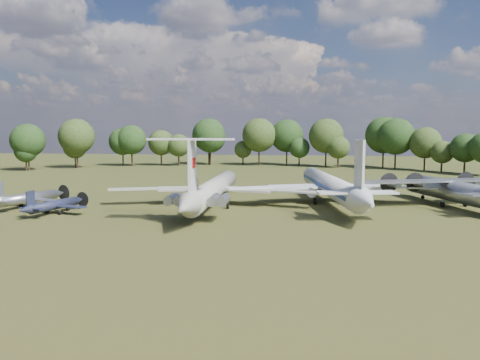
% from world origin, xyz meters
% --- Properties ---
extents(ground, '(300.00, 300.00, 0.00)m').
position_xyz_m(ground, '(0.00, 0.00, 0.00)').
color(ground, '#223812').
rests_on(ground, ground).
extents(il62_airliner, '(35.36, 45.72, 4.45)m').
position_xyz_m(il62_airliner, '(1.52, 1.77, 2.22)').
color(il62_airliner, '#B8B8B3').
rests_on(il62_airliner, ground).
extents(tu104_jet, '(42.58, 52.27, 4.71)m').
position_xyz_m(tu104_jet, '(20.53, 7.29, 2.36)').
color(tu104_jet, silver).
rests_on(tu104_jet, ground).
extents(an12_transport, '(37.78, 39.97, 4.28)m').
position_xyz_m(an12_transport, '(39.78, 7.04, 2.14)').
color(an12_transport, '#ABADB3').
rests_on(an12_transport, ground).
extents(small_prop_west, '(13.22, 15.81, 2.01)m').
position_xyz_m(small_prop_west, '(-20.64, -7.64, 1.00)').
color(small_prop_west, black).
rests_on(small_prop_west, ground).
extents(small_prop_northwest, '(16.54, 18.99, 2.33)m').
position_xyz_m(small_prop_northwest, '(-27.63, -2.95, 1.17)').
color(small_prop_northwest, '#97999E').
rests_on(small_prop_northwest, ground).
extents(person_on_il62, '(0.69, 0.59, 1.60)m').
position_xyz_m(person_on_il62, '(1.65, -10.69, 5.25)').
color(person_on_il62, olive).
rests_on(person_on_il62, il62_airliner).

